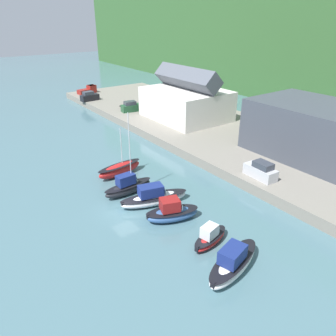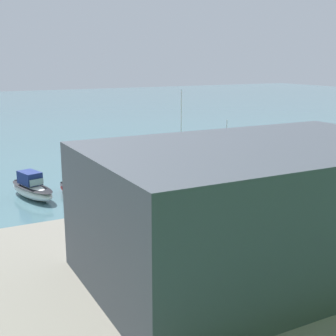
# 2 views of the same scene
# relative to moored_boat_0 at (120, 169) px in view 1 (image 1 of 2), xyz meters

# --- Properties ---
(ground_plane) EXTENTS (320.00, 320.00, 0.00)m
(ground_plane) POSITION_rel_moored_boat_0_xyz_m (8.04, -3.82, -0.90)
(ground_plane) COLOR #476B75
(quay_promenade) EXTENTS (112.10, 23.10, 1.37)m
(quay_promenade) POSITION_rel_moored_boat_0_xyz_m (8.04, 21.93, -0.21)
(quay_promenade) COLOR gray
(quay_promenade) RESTS_ON ground_plane
(harbor_clubhouse) EXTENTS (15.28, 12.18, 9.80)m
(harbor_clubhouse) POSITION_rel_moored_boat_0_xyz_m (-12.27, 21.28, 3.84)
(harbor_clubhouse) COLOR silver
(harbor_clubhouse) RESTS_ON quay_promenade
(yacht_club_building) EXTENTS (19.66, 11.90, 7.40)m
(yacht_club_building) POSITION_rel_moored_boat_0_xyz_m (14.08, 24.21, 4.18)
(yacht_club_building) COLOR #3D424C
(yacht_club_building) RESTS_ON quay_promenade
(moored_boat_0) EXTENTS (2.57, 6.84, 6.60)m
(moored_boat_0) POSITION_rel_moored_boat_0_xyz_m (0.00, 0.00, 0.00)
(moored_boat_0) COLOR red
(moored_boat_0) RESTS_ON ground_plane
(moored_boat_1) EXTENTS (1.96, 6.44, 10.06)m
(moored_boat_1) POSITION_rel_moored_boat_0_xyz_m (5.07, -1.61, 0.08)
(moored_boat_1) COLOR black
(moored_boat_1) RESTS_ON ground_plane
(moored_boat_2) EXTENTS (4.05, 8.26, 2.46)m
(moored_boat_2) POSITION_rel_moored_boat_0_xyz_m (8.93, -0.48, -0.01)
(moored_boat_2) COLOR silver
(moored_boat_2) RESTS_ON ground_plane
(moored_boat_3) EXTENTS (3.94, 6.10, 2.57)m
(moored_boat_3) POSITION_rel_moored_boat_0_xyz_m (12.72, -0.69, 0.04)
(moored_boat_3) COLOR #33568E
(moored_boat_3) RESTS_ON ground_plane
(moored_boat_4) EXTENTS (2.60, 4.84, 2.10)m
(moored_boat_4) POSITION_rel_moored_boat_0_xyz_m (18.03, -0.14, -0.15)
(moored_boat_4) COLOR red
(moored_boat_4) RESTS_ON ground_plane
(moored_boat_5) EXTENTS (3.96, 7.39, 2.59)m
(moored_boat_5) POSITION_rel_moored_boat_0_xyz_m (21.89, -1.08, 0.05)
(moored_boat_5) COLOR silver
(moored_boat_5) RESTS_ON ground_plane
(parked_car_0) EXTENTS (2.08, 4.31, 2.16)m
(parked_car_0) POSITION_rel_moored_boat_0_xyz_m (-36.50, 11.88, 1.40)
(parked_car_0) COLOR black
(parked_car_0) RESTS_ON quay_promenade
(parked_car_1) EXTENTS (4.28, 2.01, 2.16)m
(parked_car_1) POSITION_rel_moored_boat_0_xyz_m (13.35, 12.55, 1.40)
(parked_car_1) COLOR #B7B7BC
(parked_car_1) RESTS_ON quay_promenade
(parked_car_3) EXTENTS (2.35, 4.40, 2.16)m
(parked_car_3) POSITION_rel_moored_boat_0_xyz_m (-22.65, 15.08, 1.40)
(parked_car_3) COLOR #1E4C2D
(parked_car_3) RESTS_ON quay_promenade
(pickup_truck_1) EXTENTS (2.61, 4.96, 1.90)m
(pickup_truck_1) POSITION_rel_moored_boat_0_xyz_m (-44.16, 14.94, 1.30)
(pickup_truck_1) COLOR maroon
(pickup_truck_1) RESTS_ON quay_promenade
(dog_on_quay) EXTENTS (0.53, 0.88, 0.68)m
(dog_on_quay) POSITION_rel_moored_boat_0_xyz_m (-26.15, 14.60, 0.94)
(dog_on_quay) COLOR black
(dog_on_quay) RESTS_ON quay_promenade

